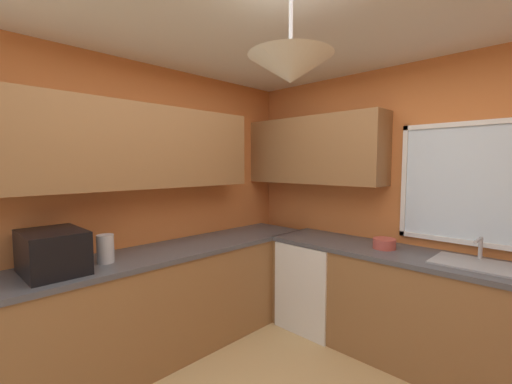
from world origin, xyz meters
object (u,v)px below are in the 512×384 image
microwave (53,252)px  kettle (105,249)px  sink_assembly (475,263)px  dishwasher (316,284)px  bowl (384,244)px

microwave → kettle: size_ratio=2.26×
microwave → sink_assembly: (2.02, 2.22, -0.13)m
sink_assembly → dishwasher: bearing=-178.4°
bowl → kettle: bearing=-125.1°
dishwasher → kettle: (-0.64, -1.84, 0.59)m
dishwasher → microwave: bearing=-106.8°
kettle → microwave: bearing=-93.4°
sink_assembly → kettle: bearing=-136.7°
microwave → kettle: 0.34m
sink_assembly → bowl: (-0.68, -0.01, 0.03)m
kettle → bowl: bearing=54.9°
bowl → sink_assembly: bearing=0.6°
microwave → sink_assembly: bearing=47.8°
dishwasher → kettle: kettle is taller
microwave → sink_assembly: microwave is taller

